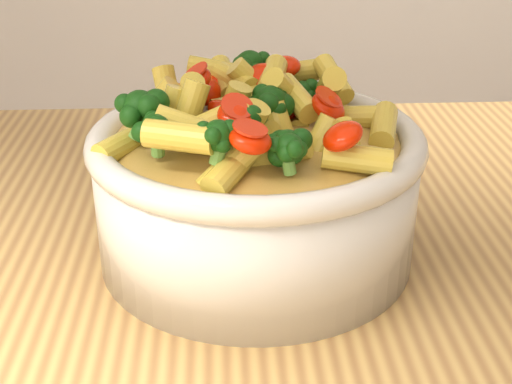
{
  "coord_description": "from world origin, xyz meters",
  "views": [
    {
      "loc": [
        -0.02,
        -0.37,
        1.17
      ],
      "look_at": [
        0.01,
        0.08,
        0.95
      ],
      "focal_mm": 50.0,
      "sensor_mm": 36.0,
      "label": 1
    }
  ],
  "objects": [
    {
      "name": "pasta_salad",
      "position": [
        0.01,
        0.08,
        1.01
      ],
      "size": [
        0.18,
        0.18,
        0.04
      ],
      "color": "#E2C247",
      "rests_on": "serving_bowl"
    },
    {
      "name": "serving_bowl",
      "position": [
        0.01,
        0.08,
        0.95
      ],
      "size": [
        0.23,
        0.23,
        0.1
      ],
      "color": "silver",
      "rests_on": "table"
    }
  ]
}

